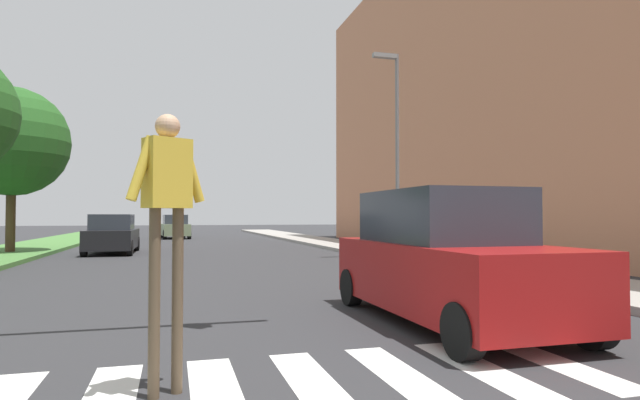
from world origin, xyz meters
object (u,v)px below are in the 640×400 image
street_lamp_right (395,135)px  sedan_distant (175,227)px  sedan_midblock (112,235)px  pedestrian_performer (167,207)px  suv_crossing (446,260)px  tree_distant (12,142)px

street_lamp_right → sedan_distant: street_lamp_right is taller
sedan_midblock → sedan_distant: 15.28m
pedestrian_performer → street_lamp_right: bearing=58.6°
suv_crossing → sedan_midblock: suv_crossing is taller
street_lamp_right → suv_crossing: (-4.02, -10.89, -3.66)m
street_lamp_right → tree_distant: bearing=157.7°
pedestrian_performer → sedan_midblock: (-2.40, 18.90, -0.89)m
tree_distant → sedan_midblock: tree_distant is taller
suv_crossing → pedestrian_performer: bearing=-151.2°
street_lamp_right → sedan_midblock: street_lamp_right is taller
sedan_distant → pedestrian_performer: bearing=-90.3°
street_lamp_right → sedan_distant: bearing=110.5°
pedestrian_performer → suv_crossing: pedestrian_performer is taller
sedan_distant → tree_distant: bearing=-113.3°
street_lamp_right → pedestrian_performer: (-8.00, -13.09, -2.93)m
tree_distant → suv_crossing: tree_distant is taller
tree_distant → street_lamp_right: street_lamp_right is taller
tree_distant → pedestrian_performer: 20.16m
tree_distant → sedan_midblock: size_ratio=1.58×
pedestrian_performer → suv_crossing: bearing=28.8°
pedestrian_performer → sedan_midblock: pedestrian_performer is taller
street_lamp_right → pedestrian_performer: size_ratio=3.01×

